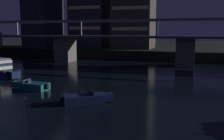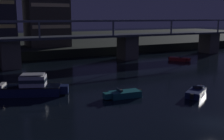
# 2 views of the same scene
# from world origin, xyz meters

# --- Properties ---
(far_riverbank) EXTENTS (240.00, 80.00, 2.20)m
(far_riverbank) POSITION_xyz_m (0.00, 87.39, 1.10)
(far_riverbank) COLOR black
(far_riverbank) RESTS_ON ground
(river_bridge) EXTENTS (86.89, 6.40, 9.38)m
(river_bridge) POSITION_xyz_m (-0.00, 39.38, 4.22)
(river_bridge) COLOR #605B51
(river_bridge) RESTS_ON ground
(cabin_cruiser_near_left) EXTENTS (9.23, 5.55, 2.79)m
(cabin_cruiser_near_left) POSITION_xyz_m (-13.56, 17.98, 1.05)
(cabin_cruiser_near_left) COLOR #19234C
(cabin_cruiser_near_left) RESTS_ON ground
(speedboat_mid_left) EXTENTS (4.81, 3.76, 1.16)m
(speedboat_mid_left) POSITION_xyz_m (5.40, 7.88, 0.41)
(speedboat_mid_left) COLOR #19234C
(speedboat_mid_left) RESTS_ON ground
(speedboat_mid_center) EXTENTS (5.23, 2.15, 1.16)m
(speedboat_mid_center) POSITION_xyz_m (-3.43, 11.49, 0.41)
(speedboat_mid_center) COLOR #196066
(speedboat_mid_center) RESTS_ON ground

